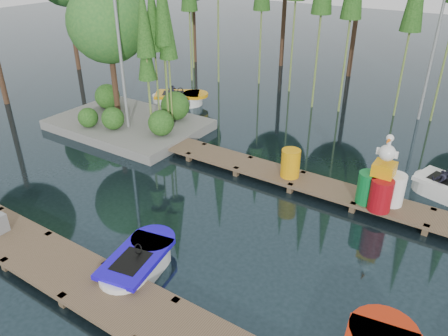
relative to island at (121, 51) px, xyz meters
The scene contains 11 objects.
ground_plane 7.79m from the island, 27.58° to the right, with size 90.00×90.00×0.00m, color #1C2C34.
near_dock 10.44m from the island, 51.04° to the right, with size 18.00×1.50×0.50m.
far_dock 7.91m from the island, ahead, with size 15.00×1.20×0.50m.
island is the anchor object (origin of this frame).
lamp_island 1.56m from the island, 44.71° to the right, with size 0.30×0.30×7.25m.
lamp_rear 12.91m from the island, 36.82° to the left, with size 0.30×0.30×7.25m.
boat_blue 10.07m from the island, 44.16° to the right, with size 1.55×2.62×0.83m.
boat_yellow_far 4.40m from the island, 88.34° to the left, with size 2.93×2.46×1.35m.
yellow_barrel 8.44m from the island, ahead, with size 0.62×0.62×0.93m, color orange.
drum_cluster 11.23m from the island, ahead, with size 1.27×1.16×2.19m.
seagull_post 11.07m from the island, ahead, with size 0.53×0.28×0.84m.
Camera 1 is at (6.87, -9.10, 7.16)m, focal length 35.00 mm.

